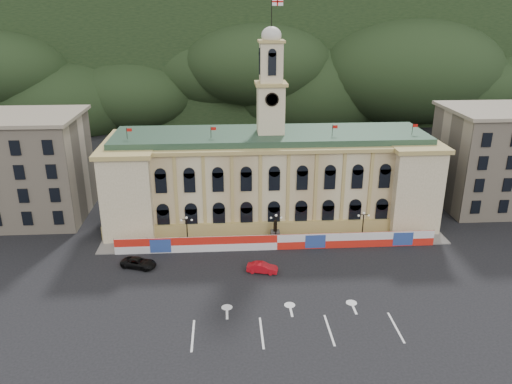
{
  "coord_description": "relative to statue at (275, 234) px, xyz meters",
  "views": [
    {
      "loc": [
        -7.83,
        -54.59,
        35.81
      ],
      "look_at": [
        -3.1,
        18.0,
        8.58
      ],
      "focal_mm": 35.0,
      "sensor_mm": 36.0,
      "label": 1
    }
  ],
  "objects": [
    {
      "name": "hill_ridge",
      "position": [
        0.03,
        103.99,
        18.3
      ],
      "size": [
        230.0,
        80.0,
        64.0
      ],
      "color": "black",
      "rests_on": "ground"
    },
    {
      "name": "statue",
      "position": [
        0.0,
        0.0,
        0.0
      ],
      "size": [
        1.4,
        1.4,
        3.72
      ],
      "color": "#595651",
      "rests_on": "ground"
    },
    {
      "name": "lamp_right",
      "position": [
        14.0,
        -1.0,
        1.89
      ],
      "size": [
        1.96,
        0.44,
        5.15
      ],
      "color": "black",
      "rests_on": "ground"
    },
    {
      "name": "black_suv",
      "position": [
        -20.71,
        -7.28,
        -0.47
      ],
      "size": [
        5.51,
        6.61,
        1.44
      ],
      "primitive_type": "imported",
      "rotation": [
        0.0,
        0.0,
        1.25
      ],
      "color": "black",
      "rests_on": "ground"
    },
    {
      "name": "city_hall",
      "position": [
        0.0,
        9.63,
        6.66
      ],
      "size": [
        56.2,
        17.6,
        37.1
      ],
      "color": "beige",
      "rests_on": "ground"
    },
    {
      "name": "pavement",
      "position": [
        0.0,
        -0.25,
        -1.11
      ],
      "size": [
        56.0,
        5.5,
        0.16
      ],
      "primitive_type": "cube",
      "color": "slate",
      "rests_on": "ground"
    },
    {
      "name": "side_building_right",
      "position": [
        43.0,
        12.93,
        8.14
      ],
      "size": [
        21.0,
        17.0,
        18.6
      ],
      "color": "#BDAB92",
      "rests_on": "ground"
    },
    {
      "name": "hoarding_fence",
      "position": [
        0.06,
        -2.93,
        0.06
      ],
      "size": [
        50.0,
        0.44,
        2.5
      ],
      "color": "red",
      "rests_on": "ground"
    },
    {
      "name": "lamp_left",
      "position": [
        -14.0,
        -1.0,
        1.89
      ],
      "size": [
        1.96,
        0.44,
        5.15
      ],
      "color": "black",
      "rests_on": "ground"
    },
    {
      "name": "side_building_left",
      "position": [
        -43.0,
        12.93,
        8.14
      ],
      "size": [
        21.0,
        17.0,
        18.6
      ],
      "color": "#BDAB92",
      "rests_on": "ground"
    },
    {
      "name": "red_sedan",
      "position": [
        -2.85,
        -9.95,
        -0.46
      ],
      "size": [
        3.43,
        5.07,
        1.45
      ],
      "primitive_type": "imported",
      "rotation": [
        0.0,
        0.0,
        1.35
      ],
      "color": "red",
      "rests_on": "ground"
    },
    {
      "name": "lamp_center",
      "position": [
        0.0,
        -1.0,
        1.89
      ],
      "size": [
        1.96,
        0.44,
        5.15
      ],
      "color": "black",
      "rests_on": "ground"
    },
    {
      "name": "lane_markings",
      "position": [
        0.0,
        -23.0,
        -1.18
      ],
      "size": [
        26.0,
        10.0,
        0.02
      ],
      "primitive_type": null,
      "color": "white",
      "rests_on": "ground"
    },
    {
      "name": "ground",
      "position": [
        0.0,
        -18.0,
        -1.19
      ],
      "size": [
        260.0,
        260.0,
        0.0
      ],
      "primitive_type": "plane",
      "color": "black",
      "rests_on": "ground"
    }
  ]
}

